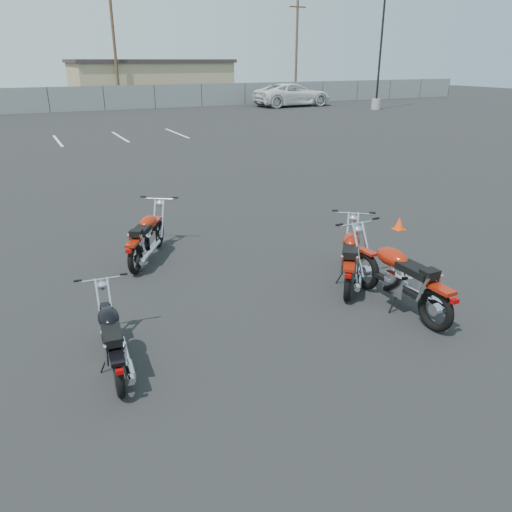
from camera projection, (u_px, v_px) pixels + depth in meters
name	position (u px, v px, depth m)	size (l,w,h in m)	color
ground	(261.00, 309.00, 7.86)	(120.00, 120.00, 0.00)	black
motorcycle_front_red	(147.00, 237.00, 9.65)	(1.46, 1.94, 1.01)	black
motorcycle_second_black	(112.00, 339.00, 6.24)	(0.71, 1.84, 0.90)	black
motorcycle_third_red	(350.00, 258.00, 8.63)	(1.61, 1.88, 1.02)	black
motorcycle_rear_red	(400.00, 278.00, 7.73)	(0.90, 2.32, 1.13)	black
training_cone_near	(363.00, 251.00, 9.88)	(0.22, 0.22, 0.27)	#FF410D
training_cone_extra	(399.00, 223.00, 11.50)	(0.25, 0.25, 0.30)	#FF410D
light_pole_east	(379.00, 69.00, 38.32)	(0.80, 0.70, 11.19)	#989690
chainlink_fence	(48.00, 100.00, 36.76)	(80.06, 0.06, 1.80)	slate
tan_building_east	(149.00, 80.00, 48.03)	(14.40, 9.40, 3.70)	tan
utility_pole_c	(114.00, 46.00, 41.17)	(1.80, 0.24, 9.00)	#4A3422
utility_pole_d	(296.00, 49.00, 49.38)	(1.80, 0.24, 9.00)	#4A3422
parking_line_stripes	(24.00, 143.00, 23.54)	(15.12, 4.00, 0.01)	silver
white_van	(293.00, 88.00, 41.60)	(7.63, 3.05, 2.90)	silver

